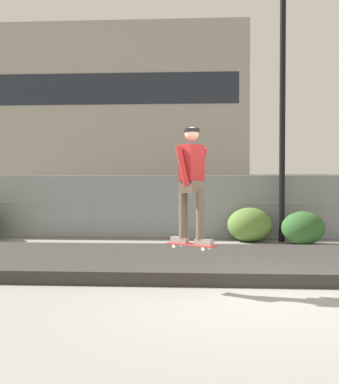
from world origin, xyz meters
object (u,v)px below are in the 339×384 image
(parked_car_mid, at_px, (275,206))
(shrub_center, at_px, (250,225))
(skater, at_px, (192,178))
(street_lamp, at_px, (283,79))
(parked_car_near, at_px, (98,205))
(skateboard, at_px, (192,245))
(shrub_right, at_px, (303,228))

(parked_car_mid, xyz_separation_m, shrub_center, (-1.07, -2.73, -0.37))
(skater, xyz_separation_m, street_lamp, (2.34, 6.40, 2.69))
(parked_car_near, height_order, parked_car_mid, same)
(skateboard, height_order, shrub_right, shrub_right)
(skater, bearing_deg, shrub_right, 64.36)
(parked_car_near, bearing_deg, skateboard, -70.34)
(skateboard, xyz_separation_m, shrub_center, (1.46, 6.34, -0.27))
(skateboard, relative_size, skater, 0.45)
(skateboard, distance_m, skater, 1.01)
(skater, relative_size, shrub_right, 1.54)
(skater, relative_size, street_lamp, 0.24)
(parked_car_mid, xyz_separation_m, shrub_right, (0.28, -3.22, -0.40))
(street_lamp, distance_m, shrub_right, 4.06)
(shrub_right, bearing_deg, shrub_center, 160.15)
(street_lamp, relative_size, shrub_right, 6.35)
(parked_car_near, bearing_deg, shrub_right, -30.65)
(skateboard, xyz_separation_m, skater, (-0.00, 0.00, 1.01))
(skater, bearing_deg, shrub_center, 77.04)
(skateboard, distance_m, shrub_right, 6.49)
(parked_car_mid, relative_size, shrub_right, 3.98)
(street_lamp, xyz_separation_m, shrub_right, (0.47, -0.55, -4.00))
(street_lamp, height_order, parked_car_mid, street_lamp)
(parked_car_near, xyz_separation_m, shrub_center, (4.86, -3.19, -0.37))
(skateboard, bearing_deg, shrub_right, 64.36)
(shrub_center, distance_m, shrub_right, 1.44)
(parked_car_near, relative_size, shrub_right, 3.94)
(shrub_right, bearing_deg, street_lamp, 130.59)
(shrub_center, xyz_separation_m, shrub_right, (1.35, -0.49, -0.03))
(skater, distance_m, street_lamp, 7.32)
(street_lamp, distance_m, parked_car_near, 7.46)
(parked_car_near, bearing_deg, parked_car_mid, -4.49)
(street_lamp, xyz_separation_m, parked_car_near, (-5.74, 3.13, -3.60))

